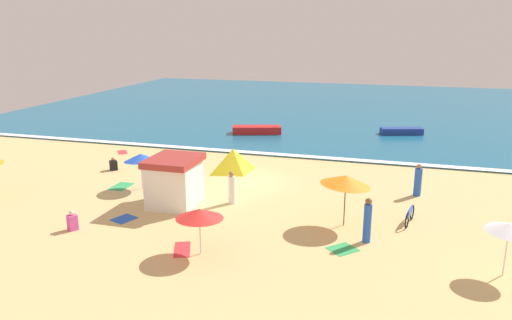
# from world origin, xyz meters

# --- Properties ---
(ground_plane) EXTENTS (60.00, 60.00, 0.00)m
(ground_plane) POSITION_xyz_m (0.00, 0.00, 0.00)
(ground_plane) COLOR #D8B775
(ocean_water) EXTENTS (60.00, 44.00, 0.10)m
(ocean_water) POSITION_xyz_m (0.00, 28.00, 0.05)
(ocean_water) COLOR #196084
(ocean_water) RESTS_ON ground_plane
(wave_breaker_foam) EXTENTS (57.00, 0.70, 0.01)m
(wave_breaker_foam) POSITION_xyz_m (0.00, 6.30, 0.10)
(wave_breaker_foam) COLOR white
(wave_breaker_foam) RESTS_ON ocean_water
(lifeguard_cabana) EXTENTS (2.32, 2.75, 2.41)m
(lifeguard_cabana) POSITION_xyz_m (-2.30, -4.34, 1.23)
(lifeguard_cabana) COLOR white
(lifeguard_cabana) RESTS_ON ground_plane
(beach_umbrella_0) EXTENTS (2.56, 2.56, 2.01)m
(beach_umbrella_0) POSITION_xyz_m (-5.10, -2.57, 1.75)
(beach_umbrella_0) COLOR silver
(beach_umbrella_0) RESTS_ON ground_plane
(beach_umbrella_1) EXTENTS (2.03, 2.04, 2.03)m
(beach_umbrella_1) POSITION_xyz_m (12.01, -7.69, 1.83)
(beach_umbrella_1) COLOR silver
(beach_umbrella_1) RESTS_ON ground_plane
(beach_umbrella_2) EXTENTS (1.92, 1.93, 1.89)m
(beach_umbrella_2) POSITION_xyz_m (1.03, -9.12, 1.67)
(beach_umbrella_2) COLOR silver
(beach_umbrella_2) RESTS_ON ground_plane
(beach_umbrella_3) EXTENTS (2.78, 2.76, 2.42)m
(beach_umbrella_3) POSITION_xyz_m (6.04, -4.68, 2.10)
(beach_umbrella_3) COLOR #4C3823
(beach_umbrella_3) RESTS_ON ground_plane
(beach_tent) EXTENTS (2.84, 2.90, 1.44)m
(beach_tent) POSITION_xyz_m (-1.38, 1.82, 0.72)
(beach_tent) COLOR yellow
(beach_tent) RESTS_ON ground_plane
(parked_bicycle) EXTENTS (0.44, 1.79, 0.76)m
(parked_bicycle) POSITION_xyz_m (8.84, -3.64, 0.38)
(parked_bicycle) COLOR black
(parked_bicycle) RESTS_ON ground_plane
(beachgoer_1) EXTENTS (0.41, 0.41, 1.71)m
(beachgoer_1) POSITION_xyz_m (9.25, 0.41, 0.79)
(beachgoer_1) COLOR blue
(beachgoer_1) RESTS_ON ground_plane
(beachgoer_2) EXTENTS (0.34, 0.34, 1.91)m
(beachgoer_2) POSITION_xyz_m (7.14, -6.19, 0.93)
(beachgoer_2) COLOR blue
(beachgoer_2) RESTS_ON ground_plane
(beachgoer_3) EXTENTS (0.50, 0.50, 0.89)m
(beachgoer_3) POSITION_xyz_m (-5.21, -8.50, 0.39)
(beachgoer_3) COLOR #D84CA5
(beachgoer_3) RESTS_ON ground_plane
(beachgoer_4) EXTENTS (0.60, 0.60, 0.79)m
(beachgoer_4) POSITION_xyz_m (-8.56, 0.12, 0.33)
(beachgoer_4) COLOR black
(beachgoer_4) RESTS_ON ground_plane
(beachgoer_5) EXTENTS (0.48, 0.48, 1.65)m
(beachgoer_5) POSITION_xyz_m (0.34, -3.40, 0.78)
(beachgoer_5) COLOR white
(beachgoer_5) RESTS_ON ground_plane
(beach_towel_0) EXTENTS (0.93, 1.44, 0.01)m
(beach_towel_0) POSITION_xyz_m (-6.40, -2.62, 0.01)
(beach_towel_0) COLOR green
(beach_towel_0) RESTS_ON ground_plane
(beach_towel_1) EXTENTS (1.42, 1.42, 0.01)m
(beach_towel_1) POSITION_xyz_m (6.30, -7.17, 0.01)
(beach_towel_1) COLOR green
(beach_towel_1) RESTS_ON ground_plane
(beach_towel_2) EXTENTS (1.18, 1.31, 0.01)m
(beach_towel_2) POSITION_xyz_m (-10.37, 4.13, 0.01)
(beach_towel_2) COLOR red
(beach_towel_2) RESTS_ON ground_plane
(beach_towel_3) EXTENTS (1.13, 1.58, 0.01)m
(beach_towel_3) POSITION_xyz_m (0.18, -8.99, 0.01)
(beach_towel_3) COLOR red
(beach_towel_3) RESTS_ON ground_plane
(beach_towel_4) EXTENTS (1.17, 1.26, 0.01)m
(beach_towel_4) POSITION_xyz_m (-3.74, -6.79, 0.01)
(beach_towel_4) COLOR blue
(beach_towel_4) RESTS_ON ground_plane
(small_boat_0) EXTENTS (3.46, 1.89, 0.51)m
(small_boat_0) POSITION_xyz_m (8.34, 15.40, 0.35)
(small_boat_0) COLOR navy
(small_boat_0) RESTS_ON ocean_water
(small_boat_1) EXTENTS (4.10, 2.33, 0.59)m
(small_boat_1) POSITION_xyz_m (-2.96, 12.42, 0.39)
(small_boat_1) COLOR red
(small_boat_1) RESTS_ON ocean_water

